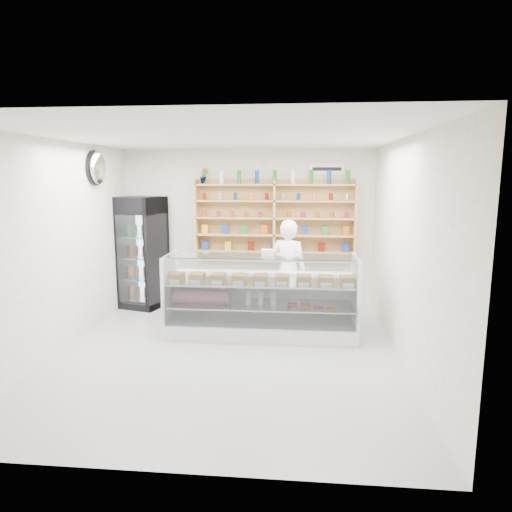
# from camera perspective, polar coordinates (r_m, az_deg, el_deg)

# --- Properties ---
(room) EXTENTS (5.00, 5.00, 5.00)m
(room) POSITION_cam_1_polar(r_m,az_deg,el_deg) (5.84, -3.85, 0.81)
(room) COLOR #9E9FA3
(room) RESTS_ON ground
(display_counter) EXTENTS (2.76, 0.82, 1.20)m
(display_counter) POSITION_cam_1_polar(r_m,az_deg,el_deg) (6.77, 0.64, -7.12)
(display_counter) COLOR white
(display_counter) RESTS_ON floor
(shop_worker) EXTENTS (0.70, 0.56, 1.66)m
(shop_worker) POSITION_cam_1_polar(r_m,az_deg,el_deg) (7.29, 4.04, -1.90)
(shop_worker) COLOR white
(shop_worker) RESTS_ON floor
(drinks_cooler) EXTENTS (0.87, 0.86, 1.97)m
(drinks_cooler) POSITION_cam_1_polar(r_m,az_deg,el_deg) (8.38, -14.05, 0.47)
(drinks_cooler) COLOR black
(drinks_cooler) RESTS_ON floor
(wall_shelving) EXTENTS (2.84, 0.28, 1.33)m
(wall_shelving) POSITION_cam_1_polar(r_m,az_deg,el_deg) (8.07, 2.33, 4.73)
(wall_shelving) COLOR tan
(wall_shelving) RESTS_ON back_wall
(potted_plant) EXTENTS (0.16, 0.14, 0.28)m
(potted_plant) POSITION_cam_1_polar(r_m,az_deg,el_deg) (8.20, -6.52, 9.93)
(potted_plant) COLOR #1E6626
(potted_plant) RESTS_ON wall_shelving
(security_mirror) EXTENTS (0.15, 0.50, 0.50)m
(security_mirror) POSITION_cam_1_polar(r_m,az_deg,el_deg) (7.55, -19.16, 10.35)
(security_mirror) COLOR silver
(security_mirror) RESTS_ON left_wall
(wall_sign) EXTENTS (0.62, 0.03, 0.20)m
(wall_sign) POSITION_cam_1_polar(r_m,az_deg,el_deg) (8.17, 8.85, 10.69)
(wall_sign) COLOR white
(wall_sign) RESTS_ON back_wall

